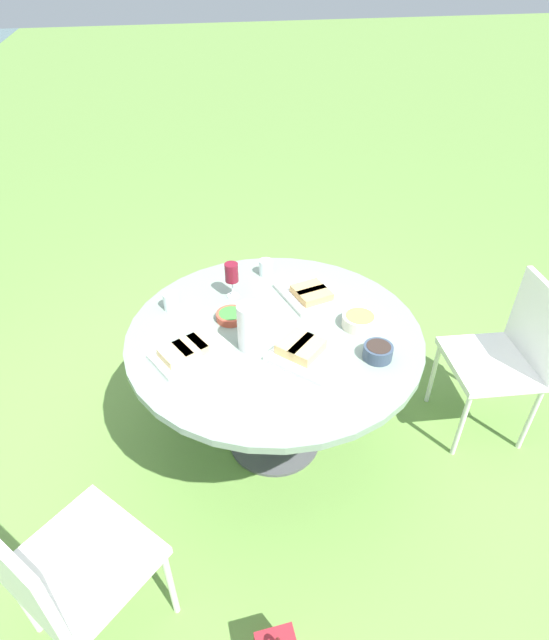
{
  "coord_description": "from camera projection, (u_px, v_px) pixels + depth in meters",
  "views": [
    {
      "loc": [
        -1.75,
        0.45,
        2.16
      ],
      "look_at": [
        0.0,
        0.0,
        0.82
      ],
      "focal_mm": 28.0,
      "sensor_mm": 36.0,
      "label": 1
    }
  ],
  "objects": [
    {
      "name": "water_pitcher",
      "position": [
        250.0,
        327.0,
        2.13
      ],
      "size": [
        0.12,
        0.11,
        0.22
      ],
      "color": "silver",
      "rests_on": "dining_table"
    },
    {
      "name": "platter_sandwich_side",
      "position": [
        304.0,
        351.0,
        2.13
      ],
      "size": [
        0.38,
        0.38,
        0.07
      ],
      "color": "white",
      "rests_on": "dining_table"
    },
    {
      "name": "cup_water_near",
      "position": [
        171.0,
        301.0,
        2.4
      ],
      "size": [
        0.07,
        0.07,
        0.09
      ],
      "color": "silver",
      "rests_on": "dining_table"
    },
    {
      "name": "bowl_salad",
      "position": [
        231.0,
        316.0,
        2.35
      ],
      "size": [
        0.14,
        0.14,
        0.04
      ],
      "color": "#B74733",
      "rests_on": "dining_table"
    },
    {
      "name": "cup_water_far",
      "position": [
        266.0,
        267.0,
        2.66
      ],
      "size": [
        0.07,
        0.07,
        0.08
      ],
      "color": "silver",
      "rests_on": "dining_table"
    },
    {
      "name": "wine_glass",
      "position": [
        232.0,
        274.0,
        2.44
      ],
      "size": [
        0.07,
        0.07,
        0.19
      ],
      "color": "silver",
      "rests_on": "dining_table"
    },
    {
      "name": "bowl_olives",
      "position": [
        378.0,
        351.0,
        2.12
      ],
      "size": [
        0.13,
        0.13,
        0.06
      ],
      "color": "#334256",
      "rests_on": "dining_table"
    },
    {
      "name": "chair_near_right",
      "position": [
        509.0,
        351.0,
        2.53
      ],
      "size": [
        0.49,
        0.48,
        0.89
      ],
      "color": "silver",
      "rests_on": "ground_plane"
    },
    {
      "name": "dining_table",
      "position": [
        274.0,
        347.0,
        2.35
      ],
      "size": [
        1.36,
        1.36,
        0.76
      ],
      "color": "#4C4C51",
      "rests_on": "ground_plane"
    },
    {
      "name": "platter_charcuterie",
      "position": [
        191.0,
        350.0,
        2.14
      ],
      "size": [
        0.3,
        0.37,
        0.06
      ],
      "color": "white",
      "rests_on": "dining_table"
    },
    {
      "name": "chair_near_left",
      "position": [
        59.0,
        569.0,
        1.64
      ],
      "size": [
        0.61,
        0.6,
        0.89
      ],
      "color": "silver",
      "rests_on": "ground_plane"
    },
    {
      "name": "platter_bread_main",
      "position": [
        310.0,
        293.0,
        2.5
      ],
      "size": [
        0.34,
        0.3,
        0.06
      ],
      "color": "white",
      "rests_on": "dining_table"
    },
    {
      "name": "ground_plane",
      "position": [
        274.0,
        440.0,
        2.74
      ],
      "size": [
        40.0,
        40.0,
        0.0
      ],
      "primitive_type": "plane",
      "color": "#668E42"
    },
    {
      "name": "bowl_fries",
      "position": [
        360.0,
        320.0,
        2.3
      ],
      "size": [
        0.16,
        0.16,
        0.06
      ],
      "color": "beige",
      "rests_on": "dining_table"
    }
  ]
}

